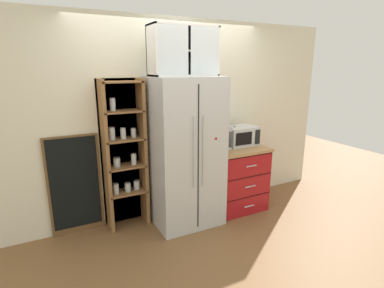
{
  "coord_description": "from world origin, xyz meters",
  "views": [
    {
      "loc": [
        -1.55,
        -3.22,
        1.96
      ],
      "look_at": [
        0.1,
        0.0,
        1.02
      ],
      "focal_mm": 28.02,
      "sensor_mm": 36.0,
      "label": 1
    }
  ],
  "objects_px": {
    "microwave": "(240,136)",
    "chalkboard_menu": "(75,185)",
    "refrigerator": "(185,152)",
    "mug_red": "(235,142)",
    "coffee_maker": "(221,137)",
    "mug_cream": "(235,142)",
    "bottle_green": "(234,137)"
  },
  "relations": [
    {
      "from": "coffee_maker",
      "to": "mug_cream",
      "type": "bearing_deg",
      "value": 6.62
    },
    {
      "from": "coffee_maker",
      "to": "chalkboard_menu",
      "type": "height_order",
      "value": "same"
    },
    {
      "from": "bottle_green",
      "to": "coffee_maker",
      "type": "bearing_deg",
      "value": -165.52
    },
    {
      "from": "microwave",
      "to": "mug_cream",
      "type": "bearing_deg",
      "value": -171.59
    },
    {
      "from": "mug_cream",
      "to": "mug_red",
      "type": "bearing_deg",
      "value": 88.78
    },
    {
      "from": "refrigerator",
      "to": "bottle_green",
      "type": "bearing_deg",
      "value": 6.9
    },
    {
      "from": "coffee_maker",
      "to": "mug_cream",
      "type": "height_order",
      "value": "coffee_maker"
    },
    {
      "from": "mug_red",
      "to": "bottle_green",
      "type": "bearing_deg",
      "value": 92.96
    },
    {
      "from": "microwave",
      "to": "bottle_green",
      "type": "bearing_deg",
      "value": 165.92
    },
    {
      "from": "chalkboard_menu",
      "to": "bottle_green",
      "type": "bearing_deg",
      "value": -6.26
    },
    {
      "from": "refrigerator",
      "to": "chalkboard_menu",
      "type": "xyz_separation_m",
      "value": [
        -1.28,
        0.33,
        -0.32
      ]
    },
    {
      "from": "microwave",
      "to": "bottle_green",
      "type": "xyz_separation_m",
      "value": [
        -0.09,
        0.02,
        -0.01
      ]
    },
    {
      "from": "coffee_maker",
      "to": "microwave",
      "type": "bearing_deg",
      "value": 7.08
    },
    {
      "from": "bottle_green",
      "to": "chalkboard_menu",
      "type": "height_order",
      "value": "chalkboard_menu"
    },
    {
      "from": "bottle_green",
      "to": "refrigerator",
      "type": "bearing_deg",
      "value": -173.1
    },
    {
      "from": "microwave",
      "to": "chalkboard_menu",
      "type": "height_order",
      "value": "chalkboard_menu"
    },
    {
      "from": "refrigerator",
      "to": "coffee_maker",
      "type": "xyz_separation_m",
      "value": [
        0.56,
        0.03,
        0.12
      ]
    },
    {
      "from": "mug_cream",
      "to": "mug_red",
      "type": "distance_m",
      "value": 0.0
    },
    {
      "from": "bottle_green",
      "to": "mug_red",
      "type": "bearing_deg",
      "value": -87.04
    },
    {
      "from": "refrigerator",
      "to": "microwave",
      "type": "xyz_separation_m",
      "value": [
        0.89,
        0.08,
        0.1
      ]
    },
    {
      "from": "mug_red",
      "to": "chalkboard_menu",
      "type": "bearing_deg",
      "value": 172.92
    },
    {
      "from": "bottle_green",
      "to": "mug_cream",
      "type": "bearing_deg",
      "value": -87.59
    },
    {
      "from": "refrigerator",
      "to": "chalkboard_menu",
      "type": "relative_size",
      "value": 1.54
    },
    {
      "from": "mug_red",
      "to": "mug_cream",
      "type": "bearing_deg",
      "value": -91.22
    },
    {
      "from": "microwave",
      "to": "coffee_maker",
      "type": "xyz_separation_m",
      "value": [
        -0.34,
        -0.04,
        0.03
      ]
    },
    {
      "from": "refrigerator",
      "to": "mug_cream",
      "type": "distance_m",
      "value": 0.81
    },
    {
      "from": "refrigerator",
      "to": "microwave",
      "type": "relative_size",
      "value": 4.19
    },
    {
      "from": "coffee_maker",
      "to": "chalkboard_menu",
      "type": "distance_m",
      "value": 1.91
    },
    {
      "from": "refrigerator",
      "to": "chalkboard_menu",
      "type": "bearing_deg",
      "value": 165.71
    },
    {
      "from": "refrigerator",
      "to": "mug_red",
      "type": "height_order",
      "value": "refrigerator"
    },
    {
      "from": "mug_red",
      "to": "coffee_maker",
      "type": "bearing_deg",
      "value": -172.35
    },
    {
      "from": "microwave",
      "to": "bottle_green",
      "type": "relative_size",
      "value": 1.66
    }
  ]
}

